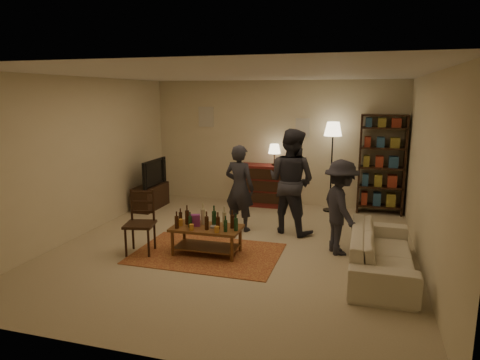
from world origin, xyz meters
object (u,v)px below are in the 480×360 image
at_px(tv_stand, 150,191).
at_px(person_left, 239,188).
at_px(dining_chair, 141,219).
at_px(dresser, 263,184).
at_px(coffee_table, 206,229).
at_px(sofa, 382,252).
at_px(person_by_sofa, 341,207).
at_px(floor_lamp, 333,135).
at_px(person_right, 291,181).
at_px(bookshelf, 382,163).

height_order(tv_stand, person_left, person_left).
bearing_deg(dining_chair, dresser, 58.36).
bearing_deg(coffee_table, sofa, -0.44).
xyz_separation_m(person_left, person_by_sofa, (1.80, -0.67, -0.05)).
bearing_deg(person_left, tv_stand, -8.32).
height_order(dresser, floor_lamp, floor_lamp).
relative_size(tv_stand, person_right, 0.58).
height_order(sofa, person_right, person_right).
bearing_deg(person_by_sofa, person_right, 23.00).
relative_size(floor_lamp, person_left, 1.20).
height_order(dresser, person_right, person_right).
height_order(dining_chair, sofa, dining_chair).
relative_size(bookshelf, person_left, 1.30).
distance_m(coffee_table, bookshelf, 4.13).
distance_m(dining_chair, tv_stand, 2.63).
distance_m(coffee_table, tv_stand, 3.03).
height_order(dining_chair, dresser, dresser).
bearing_deg(dining_chair, floor_lamp, 38.67).
bearing_deg(floor_lamp, person_by_sofa, -82.09).
relative_size(floor_lamp, sofa, 0.89).
height_order(dining_chair, tv_stand, tv_stand).
bearing_deg(dining_chair, person_by_sofa, 2.96).
bearing_deg(person_left, person_by_sofa, 173.13).
xyz_separation_m(dining_chair, person_right, (2.04, 1.63, 0.40)).
bearing_deg(tv_stand, bookshelf, 11.80).
height_order(coffee_table, person_left, person_left).
bearing_deg(person_by_sofa, tv_stand, 43.89).
distance_m(tv_stand, person_left, 2.46).
relative_size(dresser, floor_lamp, 0.73).
bearing_deg(sofa, floor_lamp, 17.04).
bearing_deg(floor_lamp, coffee_table, -117.92).
bearing_deg(dining_chair, tv_stand, 102.46).
height_order(dresser, bookshelf, bookshelf).
distance_m(bookshelf, person_left, 3.09).
bearing_deg(bookshelf, person_left, -142.35).
xyz_separation_m(floor_lamp, person_left, (-1.46, -1.75, -0.81)).
distance_m(dresser, bookshelf, 2.50).
relative_size(dining_chair, dresser, 0.73).
height_order(dining_chair, person_right, person_right).
bearing_deg(bookshelf, coffee_table, -129.29).
bearing_deg(tv_stand, coffee_table, -46.02).
distance_m(floor_lamp, person_by_sofa, 2.59).
distance_m(floor_lamp, person_left, 2.42).
relative_size(sofa, person_right, 1.14).
bearing_deg(person_right, floor_lamp, -87.56).
xyz_separation_m(dining_chair, person_left, (1.14, 1.48, 0.25)).
xyz_separation_m(dresser, person_left, (-0.00, -1.82, 0.30)).
bearing_deg(person_left, dining_chair, 65.82).
bearing_deg(sofa, person_right, 46.07).
distance_m(bookshelf, person_right, 2.33).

